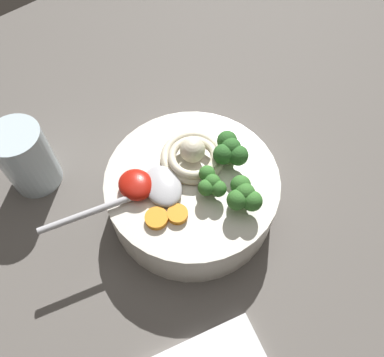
{
  "coord_description": "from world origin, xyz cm",
  "views": [
    {
      "loc": [
        17.69,
        -19.93,
        51.55
      ],
      "look_at": [
        -1.59,
        -3.23,
        10.62
      ],
      "focal_mm": 36.47,
      "sensor_mm": 36.0,
      "label": 1
    }
  ],
  "objects_px": {
    "soup_bowl": "(192,192)",
    "soup_spoon": "(152,190)",
    "drinking_glass": "(26,158)",
    "noodle_pile": "(193,155)"
  },
  "relations": [
    {
      "from": "noodle_pile",
      "to": "drinking_glass",
      "type": "distance_m",
      "value": 0.22
    },
    {
      "from": "noodle_pile",
      "to": "drinking_glass",
      "type": "relative_size",
      "value": 0.89
    },
    {
      "from": "noodle_pile",
      "to": "soup_bowl",
      "type": "bearing_deg",
      "value": -42.87
    },
    {
      "from": "soup_bowl",
      "to": "drinking_glass",
      "type": "height_order",
      "value": "drinking_glass"
    },
    {
      "from": "soup_bowl",
      "to": "drinking_glass",
      "type": "distance_m",
      "value": 0.23
    },
    {
      "from": "soup_bowl",
      "to": "soup_spoon",
      "type": "xyz_separation_m",
      "value": [
        -0.02,
        -0.05,
        0.04
      ]
    },
    {
      "from": "soup_bowl",
      "to": "soup_spoon",
      "type": "bearing_deg",
      "value": -107.46
    },
    {
      "from": "soup_spoon",
      "to": "drinking_glass",
      "type": "height_order",
      "value": "drinking_glass"
    },
    {
      "from": "noodle_pile",
      "to": "soup_spoon",
      "type": "relative_size",
      "value": 0.52
    },
    {
      "from": "soup_bowl",
      "to": "noodle_pile",
      "type": "relative_size",
      "value": 2.44
    }
  ]
}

